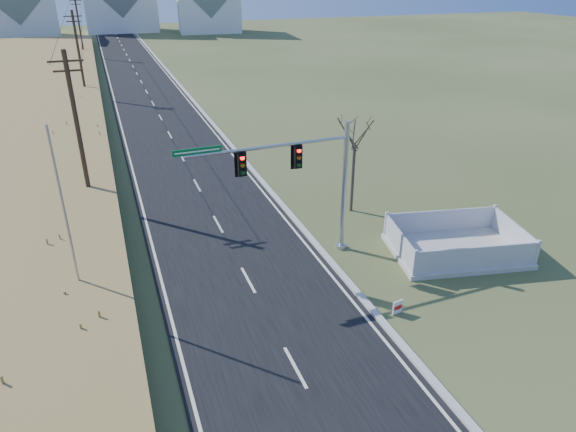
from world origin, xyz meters
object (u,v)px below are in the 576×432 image
object	(u,v)px
open_sign	(398,307)
fence_enclosure	(456,248)
bare_tree	(355,132)
traffic_signal_mast	(310,178)
flagpole	(71,241)

from	to	relation	value
open_sign	fence_enclosure	bearing A→B (deg)	21.15
fence_enclosure	bare_tree	distance (m)	8.15
bare_tree	traffic_signal_mast	bearing A→B (deg)	-137.68
traffic_signal_mast	flagpole	size ratio (longest dim) A/B	1.06
fence_enclosure	open_sign	xyz separation A→B (m)	(-5.33, -3.37, 0.04)
traffic_signal_mast	open_sign	size ratio (longest dim) A/B	13.49
traffic_signal_mast	bare_tree	size ratio (longest dim) A/B	1.40
traffic_signal_mast	bare_tree	distance (m)	5.84
fence_enclosure	flagpole	bearing A→B (deg)	-173.95
open_sign	flagpole	size ratio (longest dim) A/B	0.08
traffic_signal_mast	open_sign	xyz separation A→B (m)	(1.61, -5.74, -3.77)
flagpole	fence_enclosure	bearing A→B (deg)	-5.25
fence_enclosure	traffic_signal_mast	bearing A→B (deg)	172.46
flagpole	traffic_signal_mast	bearing A→B (deg)	4.21
flagpole	bare_tree	size ratio (longest dim) A/B	1.32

